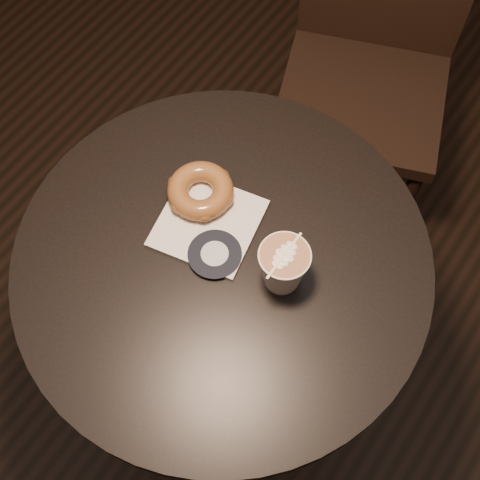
# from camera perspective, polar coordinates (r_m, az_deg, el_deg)

# --- Properties ---
(cafe_table) EXTENTS (0.70, 0.70, 0.75)m
(cafe_table) POSITION_cam_1_polar(r_m,az_deg,el_deg) (1.29, -1.32, -5.31)
(cafe_table) COLOR black
(cafe_table) RESTS_ON ground
(chair) EXTENTS (0.51, 0.51, 0.99)m
(chair) POSITION_cam_1_polar(r_m,az_deg,el_deg) (1.68, 11.48, 16.57)
(chair) COLOR black
(chair) RESTS_ON ground
(pastry_bag) EXTENTS (0.19, 0.19, 0.01)m
(pastry_bag) POSITION_cam_1_polar(r_m,az_deg,el_deg) (1.13, -2.74, 1.44)
(pastry_bag) COLOR silver
(pastry_bag) RESTS_ON cafe_table
(doughnut) EXTENTS (0.11, 0.11, 0.04)m
(doughnut) POSITION_cam_1_polar(r_m,az_deg,el_deg) (1.14, -3.40, 4.22)
(doughnut) COLOR brown
(doughnut) RESTS_ON pastry_bag
(latte_cup) EXTENTS (0.08, 0.08, 0.09)m
(latte_cup) POSITION_cam_1_polar(r_m,az_deg,el_deg) (1.05, 3.70, -2.34)
(latte_cup) COLOR white
(latte_cup) RESTS_ON cafe_table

